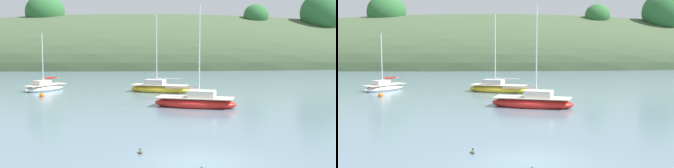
{
  "view_description": "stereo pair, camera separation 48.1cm",
  "coord_description": "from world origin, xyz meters",
  "views": [
    {
      "loc": [
        -2.33,
        -17.18,
        4.85
      ],
      "look_at": [
        0.0,
        20.0,
        1.2
      ],
      "focal_mm": 46.49,
      "sensor_mm": 36.0,
      "label": 1
    },
    {
      "loc": [
        -1.85,
        -17.21,
        4.85
      ],
      "look_at": [
        0.0,
        20.0,
        1.2
      ],
      "focal_mm": 46.49,
      "sensor_mm": 36.0,
      "label": 2
    }
  ],
  "objects": [
    {
      "name": "sailboat_orange_cutter",
      "position": [
        1.7,
        14.51,
        0.38
      ],
      "size": [
        6.51,
        3.93,
        7.79
      ],
      "color": "red",
      "rests_on": "ground"
    },
    {
      "name": "far_shoreline_hill",
      "position": [
        -0.03,
        71.53,
        0.12
      ],
      "size": [
        150.0,
        36.0,
        24.66
      ],
      "color": "#425638",
      "rests_on": "ground"
    },
    {
      "name": "sailboat_yellow_far",
      "position": [
        -0.59,
        24.35,
        0.36
      ],
      "size": [
        6.17,
        3.92,
        7.6
      ],
      "color": "gold",
      "rests_on": "ground"
    },
    {
      "name": "mooring_buoy_inner",
      "position": [
        -11.06,
        21.42,
        0.12
      ],
      "size": [
        0.44,
        0.44,
        0.54
      ],
      "color": "orange",
      "rests_on": "ground"
    },
    {
      "name": "duck_lead",
      "position": [
        -2.37,
        1.36,
        0.05
      ],
      "size": [
        0.21,
        0.43,
        0.24
      ],
      "color": "brown",
      "rests_on": "ground"
    },
    {
      "name": "sailboat_white_near",
      "position": [
        -11.85,
        26.36,
        0.32
      ],
      "size": [
        4.17,
        4.92,
        5.84
      ],
      "color": "white",
      "rests_on": "ground"
    },
    {
      "name": "ground_plane",
      "position": [
        0.0,
        0.0,
        0.0
      ],
      "size": [
        400.0,
        400.0,
        0.0
      ],
      "primitive_type": "plane",
      "color": "slate"
    }
  ]
}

